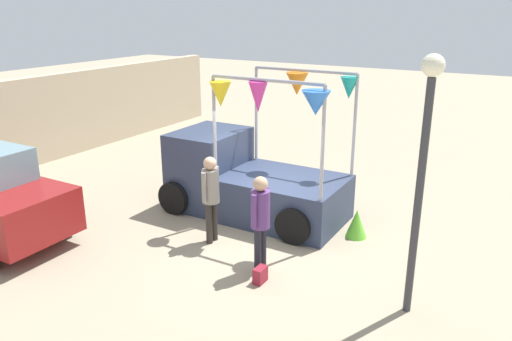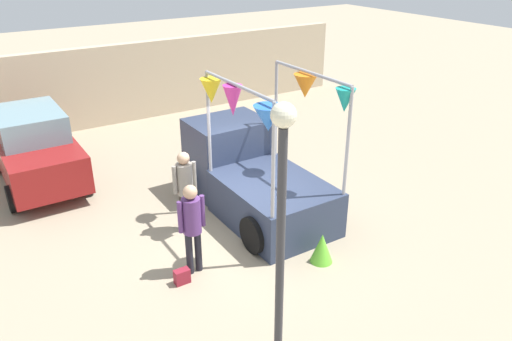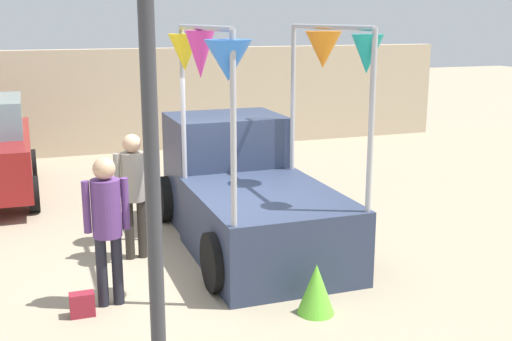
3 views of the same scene
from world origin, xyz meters
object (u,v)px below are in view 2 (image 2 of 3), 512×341
(person_vendor, at_px, (185,184))
(folded_kite_bundle_lime, at_px, (322,248))
(person_customer, at_px, (192,221))
(vendor_truck, at_px, (248,171))
(parked_car, at_px, (35,148))
(handbag, at_px, (182,276))
(street_lamp, at_px, (281,206))

(person_vendor, bearing_deg, folded_kite_bundle_lime, -55.86)
(person_customer, height_order, folded_kite_bundle_lime, person_customer)
(vendor_truck, relative_size, person_vendor, 2.29)
(parked_car, relative_size, folded_kite_bundle_lime, 6.67)
(parked_car, xyz_separation_m, handbag, (1.29, -5.79, -0.80))
(parked_car, distance_m, folded_kite_bundle_lime, 7.69)
(handbag, bearing_deg, street_lamp, -79.79)
(vendor_truck, distance_m, handbag, 3.29)
(parked_car, bearing_deg, vendor_truck, -45.11)
(handbag, distance_m, street_lamp, 3.46)
(parked_car, distance_m, handbag, 5.99)
(parked_car, xyz_separation_m, folded_kite_bundle_lime, (3.85, -6.62, -0.64))
(person_customer, xyz_separation_m, folded_kite_bundle_lime, (2.21, -1.03, -0.80))
(vendor_truck, height_order, person_vendor, vendor_truck)
(parked_car, bearing_deg, person_vendor, -62.30)
(folded_kite_bundle_lime, bearing_deg, vendor_truck, 89.45)
(person_vendor, relative_size, street_lamp, 0.45)
(parked_car, xyz_separation_m, person_vendor, (2.18, -4.15, 0.15))
(person_customer, distance_m, handbag, 1.04)
(vendor_truck, xyz_separation_m, person_customer, (-2.24, -1.70, 0.23))
(parked_car, height_order, person_vendor, parked_car)
(street_lamp, bearing_deg, person_vendor, 83.59)
(vendor_truck, bearing_deg, folded_kite_bundle_lime, -90.55)
(person_vendor, height_order, street_lamp, street_lamp)
(parked_car, height_order, handbag, parked_car)
(person_vendor, relative_size, handbag, 6.41)
(handbag, height_order, street_lamp, street_lamp)
(vendor_truck, bearing_deg, person_customer, -142.82)
(vendor_truck, xyz_separation_m, street_lamp, (-2.15, -4.31, 1.72))
(folded_kite_bundle_lime, bearing_deg, person_customer, 155.06)
(person_customer, distance_m, person_vendor, 1.54)
(street_lamp, bearing_deg, folded_kite_bundle_lime, 36.69)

